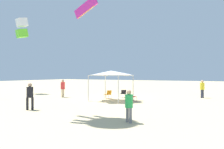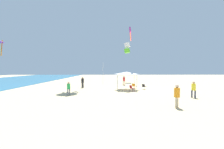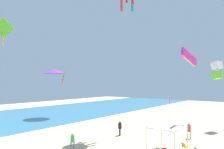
% 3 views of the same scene
% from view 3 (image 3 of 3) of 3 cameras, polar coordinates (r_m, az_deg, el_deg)
% --- Properties ---
extents(ocean_strip, '(120.00, 25.16, 0.02)m').
position_cam_3_polar(ocean_strip, '(43.65, -25.09, -10.58)').
color(ocean_strip, teal).
rests_on(ocean_strip, ground).
extents(canopy_tent, '(3.21, 2.92, 2.70)m').
position_cam_3_polar(canopy_tent, '(20.98, 14.68, -13.15)').
color(canopy_tent, '#B7B7BC').
rests_on(canopy_tent, ground).
extents(folding_chair_facing_ocean, '(0.80, 0.75, 0.82)m').
position_cam_3_polar(folding_chair_facing_ocean, '(21.93, 19.15, -17.91)').
color(folding_chair_facing_ocean, black).
rests_on(folding_chair_facing_ocean, ground).
extents(banner_flag, '(0.36, 0.06, 4.50)m').
position_cam_3_polar(banner_flag, '(31.85, 15.21, -9.00)').
color(banner_flag, silver).
rests_on(banner_flag, ground).
extents(person_watching_sky, '(0.39, 0.38, 1.62)m').
position_cam_3_polar(person_watching_sky, '(21.44, -10.66, -17.05)').
color(person_watching_sky, slate).
rests_on(person_watching_sky, ground).
extents(person_far_stroller, '(0.44, 0.47, 1.84)m').
position_cam_3_polar(person_far_stroller, '(26.53, 20.12, -13.80)').
color(person_far_stroller, '#C6B28C').
rests_on(person_far_stroller, ground).
extents(person_beachcomber, '(0.43, 0.43, 1.81)m').
position_cam_3_polar(person_beachcomber, '(26.59, 2.14, -13.96)').
color(person_beachcomber, black).
rests_on(person_beachcomber, ground).
extents(kite_box_white, '(1.50, 1.60, 2.59)m').
position_cam_3_polar(kite_box_white, '(33.54, 26.57, 1.03)').
color(kite_box_white, white).
extents(kite_parafoil_magenta, '(3.16, 0.74, 1.90)m').
position_cam_3_polar(kite_parafoil_magenta, '(23.73, 20.19, 4.38)').
color(kite_parafoil_magenta, '#E02D9E').
extents(kite_delta_purple, '(5.98, 5.98, 3.52)m').
position_cam_3_polar(kite_delta_purple, '(41.46, -15.39, 0.83)').
color(kite_delta_purple, purple).
extents(kite_diamond_lime, '(2.25, 2.15, 4.36)m').
position_cam_3_polar(kite_diamond_lime, '(35.30, -27.41, 10.89)').
color(kite_diamond_lime, '#66D82D').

